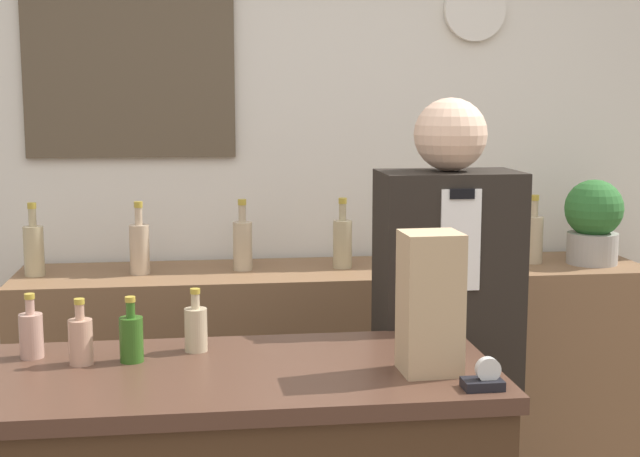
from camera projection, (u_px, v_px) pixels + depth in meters
The scene contains 16 objects.
back_wall at pixel (273, 160), 3.54m from camera, with size 5.20×0.09×2.70m.
back_shelf at pixel (336, 392), 3.41m from camera, with size 2.35×0.47×0.97m.
shopkeeper at pixel (445, 370), 2.66m from camera, with size 0.41×0.26×1.61m.
potted_plant at pixel (593, 220), 3.41m from camera, with size 0.22×0.22×0.33m.
paper_bag at pixel (430, 303), 2.10m from camera, with size 0.14×0.13×0.34m.
tape_dispenser at pixel (484, 379), 2.00m from camera, with size 0.09×0.06×0.07m.
counter_bottle_1 at pixel (31, 334), 2.23m from camera, with size 0.06×0.06×0.16m.
counter_bottle_2 at pixel (81, 340), 2.18m from camera, with size 0.06×0.06×0.16m.
counter_bottle_3 at pixel (131, 337), 2.20m from camera, with size 0.06×0.06×0.16m.
counter_bottle_4 at pixel (196, 328), 2.29m from camera, with size 0.06×0.06×0.16m.
shelf_bottle_0 at pixel (34, 248), 3.19m from camera, with size 0.07×0.07×0.26m.
shelf_bottle_1 at pixel (140, 247), 3.22m from camera, with size 0.07×0.07×0.26m.
shelf_bottle_2 at pixel (243, 244), 3.29m from camera, with size 0.07×0.07×0.26m.
shelf_bottle_3 at pixel (342, 242), 3.34m from camera, with size 0.07×0.07×0.26m.
shelf_bottle_4 at pixel (441, 240), 3.36m from camera, with size 0.07×0.07×0.26m.
shelf_bottle_5 at pixel (534, 238), 3.43m from camera, with size 0.07×0.07×0.26m.
Camera 1 is at (-0.28, -1.54, 1.61)m, focal length 50.00 mm.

